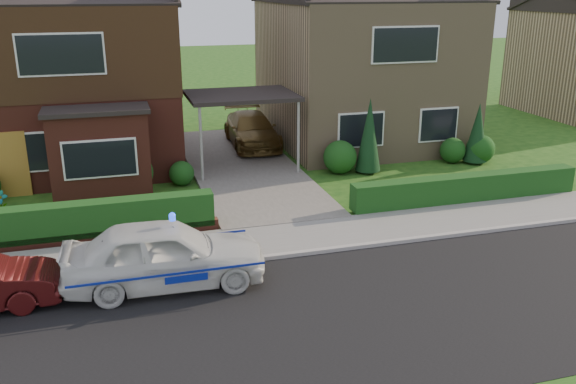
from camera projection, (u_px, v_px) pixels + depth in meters
name	position (u px, v px, depth m)	size (l,w,h in m)	color
ground	(358.00, 314.00, 12.49)	(120.00, 120.00, 0.00)	#184512
road	(358.00, 314.00, 12.49)	(60.00, 6.00, 0.02)	black
kerb	(311.00, 252.00, 15.24)	(60.00, 0.16, 0.12)	#9E9993
sidewalk	(298.00, 237.00, 16.20)	(60.00, 2.00, 0.10)	slate
driveway	(243.00, 167.00, 22.47)	(3.80, 12.00, 0.12)	#666059
house_left	(70.00, 60.00, 22.36)	(7.50, 9.53, 7.25)	maroon
house_right	(361.00, 54.00, 25.58)	(7.50, 8.06, 7.25)	#9E8361
carport_link	(241.00, 97.00, 21.59)	(3.80, 3.00, 2.77)	black
dwarf_wall	(70.00, 240.00, 15.70)	(7.70, 0.25, 0.36)	maroon
hedge_left	(71.00, 244.00, 15.90)	(7.50, 0.55, 0.90)	#153D13
hedge_right	(465.00, 203.00, 18.90)	(7.50, 0.55, 0.80)	#153D13
shrub_left_mid	(133.00, 173.00, 19.66)	(1.32, 1.32, 1.32)	#153D13
shrub_left_near	(182.00, 173.00, 20.44)	(0.84, 0.84, 0.84)	#153D13
shrub_right_near	(340.00, 157.00, 21.69)	(1.20, 1.20, 1.20)	#153D13
shrub_right_mid	(453.00, 150.00, 23.05)	(0.96, 0.96, 0.96)	#153D13
shrub_right_far	(480.00, 149.00, 23.03)	(1.08, 1.08, 1.08)	#153D13
conifer_a	(369.00, 137.00, 21.55)	(0.90, 0.90, 2.60)	black
conifer_b	(477.00, 135.00, 22.79)	(0.90, 0.90, 2.20)	black
police_car	(165.00, 254.00, 13.46)	(4.08, 4.51, 1.67)	silver
driveway_car	(252.00, 130.00, 25.04)	(1.84, 4.52, 1.31)	brown
potted_plant_a	(1.00, 206.00, 17.40)	(0.44, 0.30, 0.84)	gray
potted_plant_b	(148.00, 212.00, 17.18)	(0.30, 0.38, 0.69)	gray
potted_plant_c	(194.00, 211.00, 17.16)	(0.42, 0.42, 0.75)	gray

